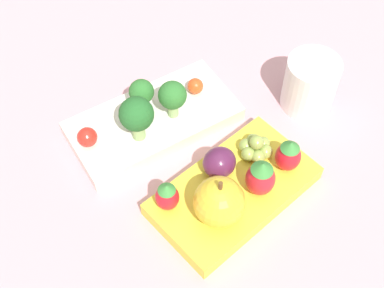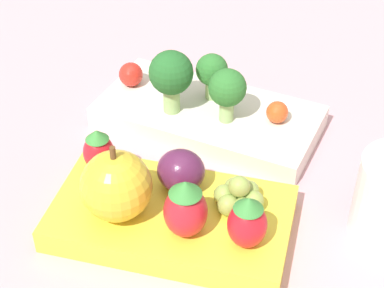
{
  "view_description": "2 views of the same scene",
  "coord_description": "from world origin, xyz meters",
  "px_view_note": "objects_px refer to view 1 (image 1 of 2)",
  "views": [
    {
      "loc": [
        -0.24,
        -0.28,
        0.53
      ],
      "look_at": [
        -0.0,
        -0.0,
        0.03
      ],
      "focal_mm": 50.0,
      "sensor_mm": 36.0,
      "label": 1
    },
    {
      "loc": [
        0.12,
        -0.41,
        0.37
      ],
      "look_at": [
        -0.0,
        -0.0,
        0.03
      ],
      "focal_mm": 60.0,
      "sensor_mm": 36.0,
      "label": 2
    }
  ],
  "objects_px": {
    "broccoli_floret_2": "(142,93)",
    "grape_cluster": "(256,148)",
    "cherry_tomato_0": "(87,137)",
    "apple": "(219,202)",
    "strawberry_0": "(167,196)",
    "drinking_cup": "(310,84)",
    "bento_box_fruit": "(234,191)",
    "strawberry_1": "(261,177)",
    "cherry_tomato_1": "(195,86)",
    "bento_box_savoury": "(154,121)",
    "broccoli_floret_0": "(172,96)",
    "strawberry_2": "(288,155)",
    "broccoli_floret_1": "(137,115)",
    "plum": "(223,160)"
  },
  "relations": [
    {
      "from": "cherry_tomato_1",
      "to": "grape_cluster",
      "type": "xyz_separation_m",
      "value": [
        -0.01,
        -0.12,
        -0.0
      ]
    },
    {
      "from": "bento_box_savoury",
      "to": "bento_box_fruit",
      "type": "xyz_separation_m",
      "value": [
        0.01,
        -0.14,
        -0.0
      ]
    },
    {
      "from": "strawberry_0",
      "to": "drinking_cup",
      "type": "xyz_separation_m",
      "value": [
        0.24,
        0.01,
        -0.0
      ]
    },
    {
      "from": "broccoli_floret_0",
      "to": "broccoli_floret_2",
      "type": "height_order",
      "value": "broccoli_floret_0"
    },
    {
      "from": "bento_box_savoury",
      "to": "apple",
      "type": "height_order",
      "value": "apple"
    },
    {
      "from": "cherry_tomato_1",
      "to": "plum",
      "type": "bearing_deg",
      "value": -115.44
    },
    {
      "from": "apple",
      "to": "grape_cluster",
      "type": "distance_m",
      "value": 0.09
    },
    {
      "from": "cherry_tomato_0",
      "to": "strawberry_0",
      "type": "distance_m",
      "value": 0.13
    },
    {
      "from": "broccoli_floret_1",
      "to": "strawberry_0",
      "type": "xyz_separation_m",
      "value": [
        -0.03,
        -0.1,
        -0.02
      ]
    },
    {
      "from": "drinking_cup",
      "to": "strawberry_1",
      "type": "bearing_deg",
      "value": -156.87
    },
    {
      "from": "drinking_cup",
      "to": "grape_cluster",
      "type": "bearing_deg",
      "value": -167.73
    },
    {
      "from": "cherry_tomato_1",
      "to": "grape_cluster",
      "type": "relative_size",
      "value": 0.51
    },
    {
      "from": "cherry_tomato_0",
      "to": "apple",
      "type": "xyz_separation_m",
      "value": [
        0.05,
        -0.17,
        0.01
      ]
    },
    {
      "from": "broccoli_floret_0",
      "to": "cherry_tomato_0",
      "type": "distance_m",
      "value": 0.11
    },
    {
      "from": "broccoli_floret_0",
      "to": "strawberry_2",
      "type": "height_order",
      "value": "broccoli_floret_0"
    },
    {
      "from": "bento_box_savoury",
      "to": "grape_cluster",
      "type": "relative_size",
      "value": 5.44
    },
    {
      "from": "cherry_tomato_0",
      "to": "apple",
      "type": "bearing_deg",
      "value": -72.15
    },
    {
      "from": "broccoli_floret_2",
      "to": "drinking_cup",
      "type": "distance_m",
      "value": 0.21
    },
    {
      "from": "grape_cluster",
      "to": "drinking_cup",
      "type": "height_order",
      "value": "drinking_cup"
    },
    {
      "from": "bento_box_savoury",
      "to": "strawberry_1",
      "type": "height_order",
      "value": "strawberry_1"
    },
    {
      "from": "strawberry_0",
      "to": "strawberry_1",
      "type": "distance_m",
      "value": 0.1
    },
    {
      "from": "apple",
      "to": "plum",
      "type": "xyz_separation_m",
      "value": [
        0.04,
        0.04,
        -0.01
      ]
    },
    {
      "from": "broccoli_floret_0",
      "to": "grape_cluster",
      "type": "bearing_deg",
      "value": -70.7
    },
    {
      "from": "apple",
      "to": "strawberry_0",
      "type": "bearing_deg",
      "value": 127.66
    },
    {
      "from": "cherry_tomato_0",
      "to": "apple",
      "type": "distance_m",
      "value": 0.18
    },
    {
      "from": "broccoli_floret_1",
      "to": "broccoli_floret_0",
      "type": "bearing_deg",
      "value": 0.59
    },
    {
      "from": "broccoli_floret_2",
      "to": "cherry_tomato_0",
      "type": "bearing_deg",
      "value": -178.88
    },
    {
      "from": "cherry_tomato_1",
      "to": "broccoli_floret_1",
      "type": "bearing_deg",
      "value": -173.15
    },
    {
      "from": "strawberry_2",
      "to": "broccoli_floret_2",
      "type": "bearing_deg",
      "value": 113.31
    },
    {
      "from": "bento_box_fruit",
      "to": "strawberry_0",
      "type": "xyz_separation_m",
      "value": [
        -0.07,
        0.03,
        0.03
      ]
    },
    {
      "from": "strawberry_0",
      "to": "grape_cluster",
      "type": "distance_m",
      "value": 0.12
    },
    {
      "from": "broccoli_floret_0",
      "to": "strawberry_0",
      "type": "xyz_separation_m",
      "value": [
        -0.08,
        -0.1,
        -0.01
      ]
    },
    {
      "from": "broccoli_floret_2",
      "to": "strawberry_0",
      "type": "height_order",
      "value": "broccoli_floret_2"
    },
    {
      "from": "bento_box_fruit",
      "to": "broccoli_floret_2",
      "type": "xyz_separation_m",
      "value": [
        -0.01,
        0.16,
        0.04
      ]
    },
    {
      "from": "bento_box_fruit",
      "to": "strawberry_1",
      "type": "bearing_deg",
      "value": -49.05
    },
    {
      "from": "plum",
      "to": "broccoli_floret_0",
      "type": "bearing_deg",
      "value": 85.72
    },
    {
      "from": "broccoli_floret_2",
      "to": "grape_cluster",
      "type": "bearing_deg",
      "value": -66.37
    },
    {
      "from": "grape_cluster",
      "to": "bento_box_savoury",
      "type": "bearing_deg",
      "value": 115.79
    },
    {
      "from": "cherry_tomato_0",
      "to": "cherry_tomato_1",
      "type": "bearing_deg",
      "value": -6.97
    },
    {
      "from": "strawberry_0",
      "to": "plum",
      "type": "bearing_deg",
      "value": -2.02
    },
    {
      "from": "cherry_tomato_0",
      "to": "strawberry_2",
      "type": "xyz_separation_m",
      "value": [
        0.16,
        -0.17,
        0.01
      ]
    },
    {
      "from": "bento_box_fruit",
      "to": "plum",
      "type": "height_order",
      "value": "plum"
    },
    {
      "from": "bento_box_savoury",
      "to": "plum",
      "type": "xyz_separation_m",
      "value": [
        0.01,
        -0.11,
        0.03
      ]
    },
    {
      "from": "strawberry_0",
      "to": "plum",
      "type": "relative_size",
      "value": 1.03
    },
    {
      "from": "plum",
      "to": "drinking_cup",
      "type": "height_order",
      "value": "drinking_cup"
    },
    {
      "from": "bento_box_fruit",
      "to": "grape_cluster",
      "type": "bearing_deg",
      "value": 20.52
    },
    {
      "from": "cherry_tomato_0",
      "to": "plum",
      "type": "height_order",
      "value": "plum"
    },
    {
      "from": "broccoli_floret_1",
      "to": "bento_box_fruit",
      "type": "bearing_deg",
      "value": -71.67
    },
    {
      "from": "broccoli_floret_2",
      "to": "cherry_tomato_0",
      "type": "relative_size",
      "value": 1.96
    },
    {
      "from": "bento_box_fruit",
      "to": "strawberry_2",
      "type": "relative_size",
      "value": 4.24
    }
  ]
}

